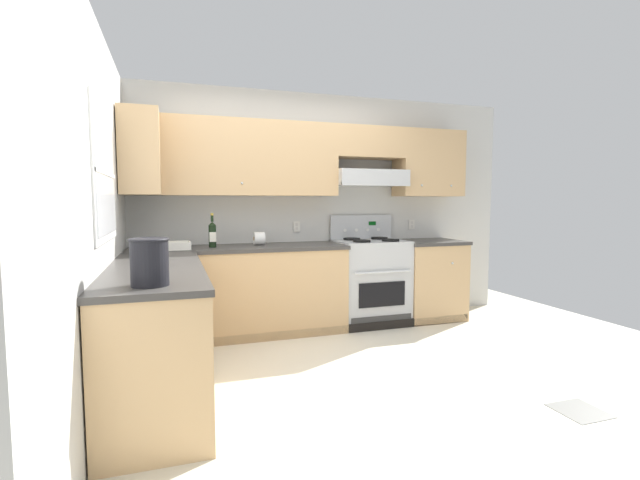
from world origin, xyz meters
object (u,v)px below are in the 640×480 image
object	(u,v)px
stove	(370,281)
wine_bottle	(212,234)
bowl	(172,247)
paper_towel_roll	(259,238)
bucket	(149,261)

from	to	relation	value
stove	wine_bottle	size ratio (longest dim) A/B	3.57
bowl	paper_towel_roll	distance (m)	0.88
bowl	bucket	bearing A→B (deg)	-93.47
stove	wine_bottle	world-z (taller)	wine_bottle
stove	wine_bottle	xyz separation A→B (m)	(-1.71, -0.02, 0.57)
stove	bucket	xyz separation A→B (m)	(-2.21, -1.98, 0.57)
stove	bucket	size ratio (longest dim) A/B	4.69
stove	bowl	world-z (taller)	stove
bowl	bucket	distance (m)	1.89
bowl	bucket	world-z (taller)	bucket
stove	paper_towel_roll	bearing A→B (deg)	176.69
stove	bowl	xyz separation A→B (m)	(-2.10, -0.10, 0.46)
wine_bottle	bowl	bearing A→B (deg)	-168.27
wine_bottle	paper_towel_roll	world-z (taller)	wine_bottle
stove	bowl	distance (m)	2.15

